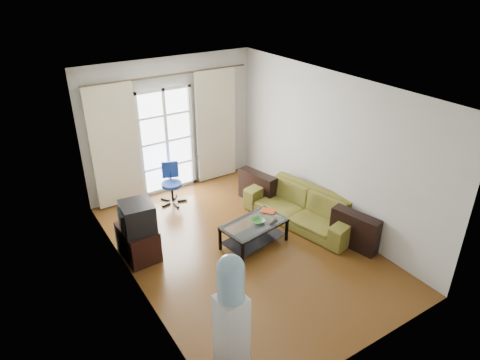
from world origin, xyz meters
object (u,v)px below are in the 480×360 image
Objects in this scene: tv_stand at (138,242)px; crt_tv at (136,217)px; sofa at (302,207)px; coffee_table at (254,231)px; water_cooler at (231,311)px; task_chair at (172,191)px.

crt_tv reaches higher than tv_stand.
sofa reaches higher than tv_stand.
coffee_table is 1.92m from crt_tv.
water_cooler is at bearing -79.86° from crt_tv.
crt_tv is at bearing 89.79° from water_cooler.
task_chair is (1.19, 1.40, -0.53)m from crt_tv.
crt_tv is at bearing -110.32° from task_chair.
water_cooler is at bearing -67.03° from sofa.
task_chair is (-0.54, 2.08, -0.04)m from coffee_table.
water_cooler is at bearing -84.54° from task_chair.
water_cooler reaches higher than crt_tv.
coffee_table is at bearing -26.37° from tv_stand.
sofa is at bearing 31.94° from water_cooler.
sofa is at bearing -14.91° from tv_stand.
sofa is 2.56m from task_chair.
tv_stand is at bearing -115.25° from sofa.
task_chair is at bearing -152.29° from sofa.
coffee_table is 2.45m from water_cooler.
crt_tv reaches higher than sofa.
coffee_table is 1.58× the size of tv_stand.
crt_tv is 0.69× the size of task_chair.
task_chair is at bearing 104.53° from coffee_table.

